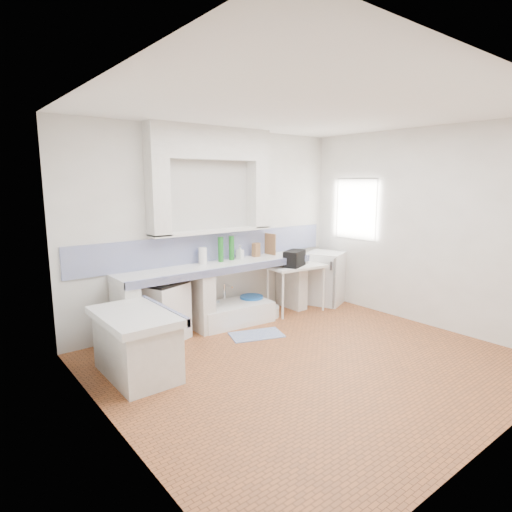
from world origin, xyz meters
TOP-DOWN VIEW (x-y plane):
  - floor at (0.00, 0.00)m, footprint 4.50×4.50m
  - ceiling at (0.00, 0.00)m, footprint 4.50×4.50m
  - wall_back at (0.00, 2.00)m, footprint 4.50×0.00m
  - wall_front at (0.00, -2.00)m, footprint 4.50×0.00m
  - wall_left at (-2.25, 0.00)m, footprint 0.00×4.50m
  - wall_right at (2.25, 0.00)m, footprint 0.00×4.50m
  - alcove_mass at (-0.10, 1.88)m, footprint 1.90×0.25m
  - window_frame at (2.42, 1.20)m, footprint 0.35×0.86m
  - lace_valance at (2.28, 1.20)m, footprint 0.01×0.84m
  - counter_slab at (-0.10, 1.70)m, footprint 3.00×0.60m
  - counter_lip at (-0.10, 1.42)m, footprint 3.00×0.04m
  - counter_pier_left at (-1.50, 1.70)m, footprint 0.20×0.55m
  - counter_pier_mid at (-0.45, 1.70)m, footprint 0.20×0.55m
  - counter_pier_right at (1.30, 1.70)m, footprint 0.20×0.55m
  - peninsula_top at (-1.70, 0.90)m, footprint 0.70×1.10m
  - peninsula_base at (-1.70, 0.90)m, footprint 0.60×1.00m
  - peninsula_lip at (-1.37, 0.90)m, footprint 0.04×1.10m
  - backsplash at (0.00, 1.99)m, footprint 4.27×0.03m
  - stove at (-1.01, 1.68)m, footprint 0.67×0.66m
  - sink at (0.09, 1.66)m, footprint 1.16×0.70m
  - side_table at (1.19, 1.48)m, footprint 0.95×0.59m
  - fridge at (1.92, 1.53)m, footprint 0.75×0.75m
  - bucket_red at (-0.13, 1.66)m, footprint 0.38×0.38m
  - bucket_orange at (0.20, 1.68)m, footprint 0.42×0.42m
  - bucket_blue at (0.47, 1.70)m, footprint 0.47×0.47m
  - basin_white at (0.65, 1.58)m, footprint 0.50×0.50m
  - water_bottle_a at (-0.07, 1.84)m, footprint 0.10×0.10m
  - water_bottle_b at (0.27, 1.85)m, footprint 0.08×0.08m
  - black_bag at (1.10, 1.44)m, footprint 0.45×0.37m
  - green_bottle_a at (0.00, 1.83)m, footprint 0.08×0.08m
  - green_bottle_b at (0.21, 1.85)m, footprint 0.08×0.08m
  - knife_block at (0.66, 1.84)m, footprint 0.12×0.10m
  - cutting_board at (0.96, 1.85)m, footprint 0.03×0.25m
  - paper_towel at (-0.29, 1.85)m, footprint 0.14×0.14m
  - soap_bottle at (0.36, 1.85)m, footprint 0.12×0.12m
  - rug at (0.04, 1.03)m, footprint 0.80×0.61m

SIDE VIEW (x-z plane):
  - floor at x=0.00m, z-range 0.00..0.00m
  - rug at x=0.04m, z-range 0.00..0.01m
  - basin_white at x=0.65m, z-range 0.00..0.16m
  - sink at x=0.09m, z-range 0.00..0.27m
  - water_bottle_b at x=0.27m, z-range 0.00..0.27m
  - bucket_red at x=-0.13m, z-range 0.00..0.29m
  - bucket_orange at x=0.20m, z-range 0.00..0.29m
  - water_bottle_a at x=-0.07m, z-range 0.00..0.31m
  - bucket_blue at x=0.47m, z-range 0.00..0.33m
  - peninsula_base at x=-1.70m, z-range 0.00..0.62m
  - stove at x=-1.01m, z-range 0.00..0.75m
  - side_table at x=1.19m, z-range 0.36..0.40m
  - counter_pier_left at x=-1.50m, z-range 0.00..0.82m
  - counter_pier_mid at x=-0.45m, z-range 0.00..0.82m
  - counter_pier_right at x=1.30m, z-range 0.00..0.82m
  - fridge at x=1.92m, z-range 0.00..0.88m
  - peninsula_top at x=-1.70m, z-range 0.62..0.70m
  - peninsula_lip at x=-1.37m, z-range 0.61..0.71m
  - counter_slab at x=-0.10m, z-range 0.82..0.90m
  - counter_lip at x=-0.10m, z-range 0.81..0.91m
  - black_bag at x=1.10m, z-range 0.75..1.00m
  - soap_bottle at x=0.36m, z-range 0.90..1.10m
  - knife_block at x=0.66m, z-range 0.90..1.11m
  - paper_towel at x=-0.29m, z-range 0.90..1.14m
  - cutting_board at x=0.96m, z-range 0.90..1.24m
  - green_bottle_b at x=0.21m, z-range 0.90..1.26m
  - green_bottle_a at x=0.00m, z-range 0.90..1.26m
  - backsplash at x=0.00m, z-range 0.90..1.30m
  - wall_back at x=0.00m, z-range -0.85..3.65m
  - wall_front at x=0.00m, z-range -0.85..3.65m
  - wall_left at x=-2.25m, z-range -0.85..3.65m
  - wall_right at x=2.25m, z-range -0.85..3.65m
  - window_frame at x=2.42m, z-range 1.07..2.13m
  - lace_valance at x=2.28m, z-range 1.86..2.10m
  - alcove_mass at x=-0.10m, z-range 2.35..2.80m
  - ceiling at x=0.00m, z-range 2.80..2.80m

